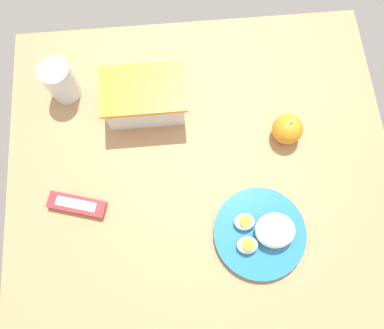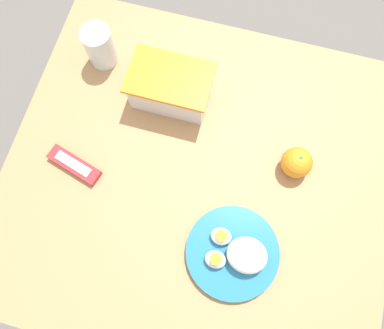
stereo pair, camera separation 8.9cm
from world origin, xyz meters
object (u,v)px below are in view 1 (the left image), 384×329
at_px(food_container, 145,99).
at_px(rice_plate, 263,232).
at_px(candy_bar, 77,205).
at_px(orange_fruit, 287,129).
at_px(drinking_glass, 60,81).

height_order(food_container, rice_plate, food_container).
height_order(rice_plate, candy_bar, rice_plate).
bearing_deg(candy_bar, food_container, 54.08).
xyz_separation_m(orange_fruit, candy_bar, (-0.52, -0.14, -0.03)).
distance_m(rice_plate, drinking_glass, 0.61).
relative_size(food_container, rice_plate, 0.95).
bearing_deg(food_container, rice_plate, -54.39).
distance_m(rice_plate, candy_bar, 0.44).
bearing_deg(candy_bar, orange_fruit, 14.84).
xyz_separation_m(rice_plate, drinking_glass, (-0.46, 0.41, 0.03)).
height_order(orange_fruit, rice_plate, orange_fruit).
bearing_deg(rice_plate, drinking_glass, 138.17).
bearing_deg(food_container, candy_bar, -125.92).
relative_size(orange_fruit, rice_plate, 0.35).
distance_m(orange_fruit, drinking_glass, 0.57).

